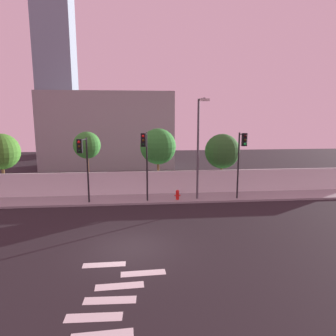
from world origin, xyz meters
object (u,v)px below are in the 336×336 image
object	(u,v)px
roadside_tree_rightmost	(222,151)
roadside_tree_midright	(158,147)
fire_hydrant	(177,194)
roadside_tree_midleft	(87,145)
traffic_light_center	(145,153)
roadside_tree_leftmost	(1,152)
traffic_light_right	(83,157)
traffic_light_left	(241,152)
street_lamp_curbside	(199,142)

from	to	relation	value
roadside_tree_rightmost	roadside_tree_midright	bearing A→B (deg)	180.00
fire_hydrant	roadside_tree_midleft	size ratio (longest dim) A/B	0.15
traffic_light_center	roadside_tree_midright	bearing A→B (deg)	73.18
traffic_light_center	roadside_tree_rightmost	bearing A→B (deg)	30.02
roadside_tree_leftmost	traffic_light_center	bearing A→B (deg)	-18.69
roadside_tree_midleft	roadside_tree_leftmost	bearing A→B (deg)	180.00
traffic_light_right	roadside_tree_leftmost	bearing A→B (deg)	150.37
traffic_light_left	traffic_light_right	distance (m)	10.98
traffic_light_right	roadside_tree_midleft	bearing A→B (deg)	95.65
roadside_tree_midright	roadside_tree_rightmost	xyz separation A→B (m)	(5.34, -0.00, -0.45)
traffic_light_right	street_lamp_curbside	size ratio (longest dim) A/B	0.63
traffic_light_center	traffic_light_right	distance (m)	4.14
traffic_light_right	fire_hydrant	world-z (taller)	traffic_light_right
traffic_light_center	roadside_tree_midleft	world-z (taller)	traffic_light_center
roadside_tree_rightmost	roadside_tree_midleft	bearing A→B (deg)	180.00
traffic_light_right	traffic_light_center	bearing A→B (deg)	2.73
street_lamp_curbside	roadside_tree_midright	size ratio (longest dim) A/B	1.39
traffic_light_center	roadside_tree_midleft	distance (m)	5.87
traffic_light_right	roadside_tree_leftmost	distance (m)	7.96
traffic_light_left	street_lamp_curbside	world-z (taller)	street_lamp_curbside
roadside_tree_rightmost	traffic_light_center	bearing A→B (deg)	-149.98
fire_hydrant	roadside_tree_midright	world-z (taller)	roadside_tree_midright
traffic_light_right	fire_hydrant	bearing A→B (deg)	7.17
traffic_light_right	street_lamp_curbside	distance (m)	8.04
traffic_light_center	street_lamp_curbside	world-z (taller)	street_lamp_curbside
street_lamp_curbside	roadside_tree_rightmost	size ratio (longest dim) A/B	1.53
fire_hydrant	roadside_tree_leftmost	xyz separation A→B (m)	(-13.38, 3.12, 2.93)
traffic_light_center	roadside_tree_leftmost	world-z (taller)	traffic_light_center
roadside_tree_leftmost	traffic_light_right	bearing A→B (deg)	-29.63
traffic_light_center	roadside_tree_midleft	bearing A→B (deg)	140.42
street_lamp_curbside	roadside_tree_midright	world-z (taller)	street_lamp_curbside
roadside_tree_leftmost	traffic_light_left	bearing A→B (deg)	-11.43
street_lamp_curbside	roadside_tree_midleft	bearing A→B (deg)	158.93
roadside_tree_midleft	roadside_tree_rightmost	world-z (taller)	roadside_tree_midleft
traffic_light_left	traffic_light_center	world-z (taller)	traffic_light_center
traffic_light_left	roadside_tree_midleft	bearing A→B (deg)	162.34
fire_hydrant	roadside_tree_rightmost	distance (m)	5.87
traffic_light_left	roadside_tree_rightmost	size ratio (longest dim) A/B	1.03
traffic_light_center	roadside_tree_midright	world-z (taller)	roadside_tree_midright
traffic_light_right	roadside_tree_midright	size ratio (longest dim) A/B	0.88
traffic_light_center	roadside_tree_leftmost	distance (m)	11.66
traffic_light_right	roadside_tree_leftmost	size ratio (longest dim) A/B	0.94
traffic_light_right	roadside_tree_midleft	xyz separation A→B (m)	(-0.39, 3.93, 0.37)
roadside_tree_rightmost	traffic_light_left	bearing A→B (deg)	-83.98
traffic_light_left	fire_hydrant	xyz separation A→B (m)	(-4.52, 0.50, -3.14)
roadside_tree_leftmost	roadside_tree_midleft	bearing A→B (deg)	0.00
street_lamp_curbside	roadside_tree_midleft	xyz separation A→B (m)	(-8.35, 3.22, -0.50)
fire_hydrant	roadside_tree_midright	xyz separation A→B (m)	(-1.20, 3.12, 3.20)
fire_hydrant	traffic_light_right	bearing A→B (deg)	-172.83
fire_hydrant	roadside_tree_rightmost	bearing A→B (deg)	37.05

